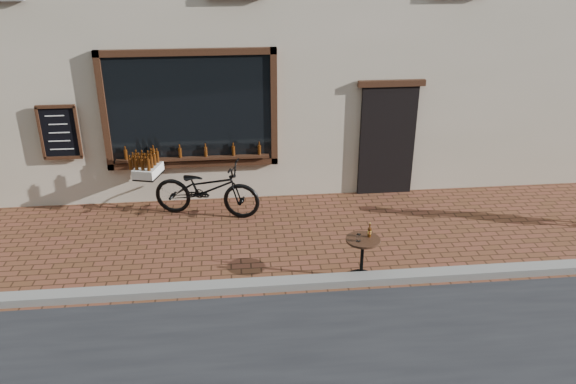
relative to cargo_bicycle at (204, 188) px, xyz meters
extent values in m
plane|color=#57311C|center=(1.70, -2.79, -0.54)|extent=(90.00, 90.00, 0.00)
cube|color=slate|center=(1.70, -2.59, -0.48)|extent=(90.00, 0.25, 0.12)
cube|color=black|center=(-0.20, 0.66, 1.31)|extent=(3.00, 0.06, 2.00)
cube|color=black|center=(-0.20, 0.64, 2.37)|extent=(3.24, 0.10, 0.12)
cube|color=black|center=(-0.20, 0.64, 0.25)|extent=(3.24, 0.10, 0.12)
cube|color=black|center=(-1.76, 0.64, 1.31)|extent=(0.12, 0.10, 2.24)
cube|color=black|center=(1.36, 0.64, 1.31)|extent=(0.12, 0.10, 2.24)
cube|color=black|center=(-0.20, 0.59, 0.38)|extent=(2.90, 0.16, 0.05)
cube|color=black|center=(3.60, 0.67, 0.56)|extent=(1.10, 0.10, 2.20)
cube|color=black|center=(3.60, 0.64, 1.72)|extent=(1.30, 0.10, 0.12)
cube|color=black|center=(-2.60, 0.65, 0.96)|extent=(0.62, 0.04, 0.92)
cylinder|color=#3D1C07|center=(-1.45, 0.59, 0.50)|extent=(0.06, 0.06, 0.19)
cylinder|color=#3D1C07|center=(-0.95, 0.59, 0.50)|extent=(0.06, 0.06, 0.19)
cylinder|color=#3D1C07|center=(-0.45, 0.59, 0.50)|extent=(0.06, 0.06, 0.19)
cylinder|color=#3D1C07|center=(0.05, 0.59, 0.50)|extent=(0.06, 0.06, 0.19)
cylinder|color=#3D1C07|center=(0.55, 0.59, 0.50)|extent=(0.06, 0.06, 0.19)
cylinder|color=#3D1C07|center=(1.05, 0.59, 0.50)|extent=(0.06, 0.06, 0.19)
imported|color=black|center=(0.04, -0.01, -0.01)|extent=(2.12, 1.21, 1.05)
cube|color=black|center=(-1.03, 0.29, 0.19)|extent=(0.53, 0.65, 0.04)
cube|color=silver|center=(-1.03, 0.29, 0.28)|extent=(0.54, 0.67, 0.16)
cylinder|color=#3D1C07|center=(-0.97, 0.05, 0.48)|extent=(0.07, 0.07, 0.22)
cylinder|color=#3D1C07|center=(-1.08, 0.09, 0.48)|extent=(0.07, 0.07, 0.22)
cylinder|color=#3D1C07|center=(-1.20, 0.12, 0.48)|extent=(0.07, 0.07, 0.22)
cylinder|color=#3D1C07|center=(-1.31, 0.15, 0.48)|extent=(0.07, 0.07, 0.22)
cylinder|color=#3D1C07|center=(-0.93, 0.19, 0.48)|extent=(0.07, 0.07, 0.22)
cylinder|color=#3D1C07|center=(-1.05, 0.22, 0.48)|extent=(0.07, 0.07, 0.22)
cylinder|color=#3D1C07|center=(-1.16, 0.25, 0.48)|extent=(0.07, 0.07, 0.22)
cylinder|color=#3D1C07|center=(-1.27, 0.28, 0.48)|extent=(0.07, 0.07, 0.22)
cylinder|color=#3D1C07|center=(-0.90, 0.32, 0.48)|extent=(0.07, 0.07, 0.22)
cylinder|color=#3D1C07|center=(-1.01, 0.36, 0.48)|extent=(0.07, 0.07, 0.22)
cylinder|color=#3D1C07|center=(-1.12, 0.39, 0.48)|extent=(0.07, 0.07, 0.22)
cylinder|color=#3D1C07|center=(-1.23, 0.42, 0.48)|extent=(0.07, 0.07, 0.22)
cylinder|color=#3D1C07|center=(-0.86, 0.46, 0.48)|extent=(0.07, 0.07, 0.22)
cylinder|color=#3D1C07|center=(-0.97, 0.49, 0.48)|extent=(0.07, 0.07, 0.22)
cylinder|color=black|center=(2.42, -2.44, -0.53)|extent=(0.38, 0.38, 0.03)
cylinder|color=black|center=(2.42, -2.44, -0.21)|extent=(0.05, 0.05, 0.61)
cylinder|color=black|center=(2.42, -2.44, 0.11)|extent=(0.52, 0.52, 0.03)
cylinder|color=gold|center=(2.53, -2.39, 0.21)|extent=(0.05, 0.05, 0.05)
cylinder|color=white|center=(2.34, -2.50, 0.18)|extent=(0.07, 0.07, 0.11)
camera|label=1|loc=(0.54, -9.60, 4.14)|focal=35.00mm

